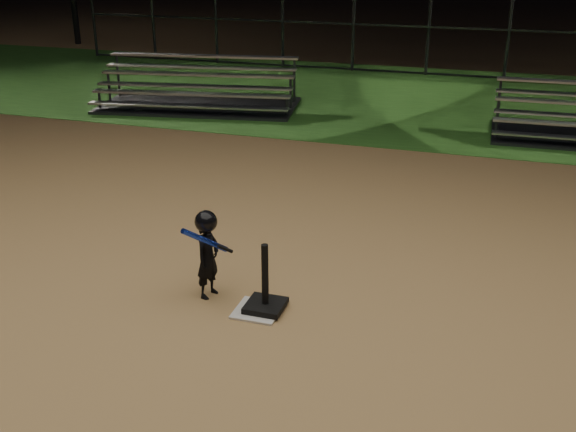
% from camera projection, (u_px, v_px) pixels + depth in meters
% --- Properties ---
extents(ground, '(80.00, 80.00, 0.00)m').
position_uv_depth(ground, '(258.00, 312.00, 6.97)').
color(ground, '#AB814D').
rests_on(ground, ground).
extents(grass_strip, '(60.00, 8.00, 0.01)m').
position_uv_depth(grass_strip, '(408.00, 99.00, 15.77)').
color(grass_strip, '#295D1E').
rests_on(grass_strip, ground).
extents(home_plate, '(0.45, 0.45, 0.02)m').
position_uv_depth(home_plate, '(258.00, 311.00, 6.96)').
color(home_plate, beige).
rests_on(home_plate, ground).
extents(batting_tee, '(0.38, 0.38, 0.70)m').
position_uv_depth(batting_tee, '(265.00, 297.00, 6.94)').
color(batting_tee, black).
rests_on(batting_tee, home_plate).
extents(child_batter, '(0.41, 0.57, 0.96)m').
position_uv_depth(child_batter, '(207.00, 251.00, 7.08)').
color(child_batter, black).
rests_on(child_batter, ground).
extents(bleacher_left, '(4.48, 2.70, 1.03)m').
position_uv_depth(bleacher_left, '(198.00, 98.00, 14.94)').
color(bleacher_left, '#B1B1B6').
rests_on(bleacher_left, ground).
extents(backstop_fence, '(20.08, 0.08, 2.50)m').
position_uv_depth(backstop_fence, '(429.00, 27.00, 17.93)').
color(backstop_fence, '#38383D').
rests_on(backstop_fence, ground).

